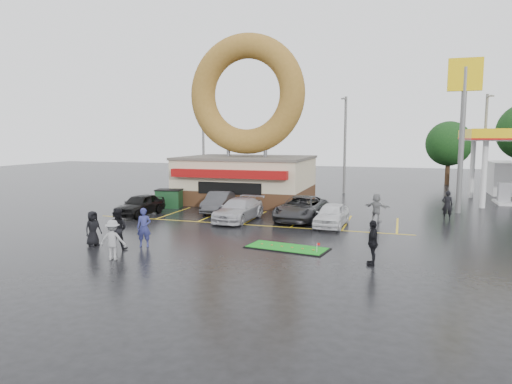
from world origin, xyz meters
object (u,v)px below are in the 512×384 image
(car_dgrey, at_px, (219,202))
(car_white, at_px, (332,215))
(donut_shop, at_px, (247,147))
(dumpster, at_px, (169,199))
(car_silver, at_px, (239,210))
(putting_green, at_px, (287,248))
(shell_sign, at_px, (464,106))
(car_grey, at_px, (301,208))
(streetlight_right, at_px, (485,143))
(streetlight_left, at_px, (203,142))
(streetlight_mid, at_px, (345,142))
(car_black, at_px, (140,205))
(person_cameraman, at_px, (373,243))
(person_blue, at_px, (144,227))

(car_dgrey, xyz_separation_m, car_white, (8.34, -2.71, -0.03))
(donut_shop, relative_size, dumpster, 7.50)
(car_silver, bearing_deg, putting_green, -48.23)
(shell_sign, height_order, car_grey, shell_sign)
(streetlight_right, bearing_deg, car_silver, -133.89)
(donut_shop, relative_size, streetlight_left, 1.50)
(streetlight_mid, relative_size, car_black, 2.09)
(car_silver, distance_m, dumpster, 7.66)
(donut_shop, distance_m, shell_sign, 16.29)
(donut_shop, bearing_deg, car_grey, -48.72)
(donut_shop, height_order, car_white, donut_shop)
(streetlight_right, bearing_deg, person_cameraman, -107.50)
(streetlight_left, height_order, dumpster, streetlight_left)
(shell_sign, bearing_deg, streetlight_left, 161.01)
(car_black, bearing_deg, streetlight_mid, 57.06)
(car_white, xyz_separation_m, dumpster, (-12.75, 3.54, -0.04))
(donut_shop, xyz_separation_m, person_blue, (0.29, -16.28, -3.52))
(streetlight_left, xyz_separation_m, car_black, (2.30, -15.58, -4.05))
(car_black, height_order, car_dgrey, car_black)
(car_dgrey, height_order, car_grey, car_grey)
(shell_sign, xyz_separation_m, putting_green, (-8.99, -13.58, -7.35))
(car_black, xyz_separation_m, car_silver, (7.03, 0.25, -0.02))
(putting_green, bearing_deg, car_white, 78.50)
(shell_sign, bearing_deg, person_blue, -135.74)
(streetlight_mid, relative_size, putting_green, 2.17)
(shell_sign, relative_size, streetlight_mid, 1.18)
(person_cameraman, bearing_deg, streetlight_right, 159.36)
(streetlight_mid, relative_size, person_cameraman, 4.76)
(car_grey, relative_size, car_white, 1.34)
(person_blue, bearing_deg, donut_shop, 71.50)
(donut_shop, distance_m, streetlight_mid, 10.59)
(person_blue, relative_size, putting_green, 0.46)
(car_grey, bearing_deg, putting_green, -78.01)
(donut_shop, distance_m, putting_green, 16.75)
(streetlight_left, xyz_separation_m, dumpster, (2.50, -11.87, -4.13))
(streetlight_right, xyz_separation_m, car_grey, (-12.94, -15.85, -4.03))
(streetlight_left, relative_size, car_silver, 1.84)
(streetlight_right, height_order, person_blue, streetlight_right)
(streetlight_mid, height_order, car_black, streetlight_mid)
(car_dgrey, bearing_deg, car_black, -154.76)
(donut_shop, xyz_separation_m, car_dgrey, (-0.10, -5.76, -3.74))
(car_grey, bearing_deg, person_blue, -116.70)
(streetlight_right, xyz_separation_m, car_black, (-23.70, -17.58, -4.05))
(car_silver, relative_size, car_white, 1.20)
(person_blue, xyz_separation_m, dumpster, (-4.79, 11.36, -0.29))
(streetlight_right, bearing_deg, dumpster, -149.45)
(putting_green, bearing_deg, car_silver, 127.19)
(car_white, height_order, person_cameraman, person_cameraman)
(car_silver, height_order, putting_green, car_silver)
(person_blue, xyz_separation_m, person_cameraman, (10.78, 0.09, 0.00))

